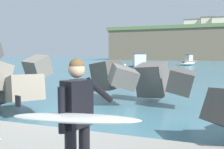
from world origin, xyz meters
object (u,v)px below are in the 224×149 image
Objects in this scene: mooring_buoy_outer at (93,68)px; station_building_east at (207,24)px; boat_mid_left at (140,68)px; mooring_buoy_middle at (130,79)px; surfer_with_board at (73,118)px; boat_near_left at (188,62)px; station_building_central at (191,25)px; mooring_buoy_inner at (125,65)px; station_building_west at (218,23)px.

mooring_buoy_outer is 77.51m from station_building_east.
station_building_east is at bearing 81.84° from boat_mid_left.
boat_mid_left is at bearing 96.51° from mooring_buoy_middle.
surfer_with_board is 100.90m from station_building_east.
station_building_east reaches higher than mooring_buoy_outer.
boat_near_left is 59.93m from station_building_central.
boat_near_left is at bearing 82.50° from mooring_buoy_middle.
surfer_with_board is 22.15m from boat_mid_left.
mooring_buoy_inner is (-10.49, -7.11, -0.43)m from boat_near_left.
boat_near_left is 0.65× the size of station_building_east.
station_building_central is 6.49m from station_building_east.
boat_mid_left is at bearing -29.04° from mooring_buoy_outer.
station_building_west is at bearing 80.43° from mooring_buoy_middle.
station_building_west is 0.94× the size of station_building_east.
mooring_buoy_middle is at bearing -96.91° from station_building_east.
station_building_west is at bearing 79.31° from boat_near_left.
station_building_central is at bearing 80.79° from mooring_buoy_outer.
mooring_buoy_inner is 66.93m from station_building_east.
mooring_buoy_outer is (-11.03, 25.84, -1.06)m from surfer_with_board.
mooring_buoy_middle is at bearing -99.57° from station_building_west.
station_building_east reaches higher than surfer_with_board.
boat_mid_left reaches higher than mooring_buoy_inner.
mooring_buoy_middle and mooring_buoy_outer have the same top height.
station_building_east is (18.43, 73.91, 14.35)m from mooring_buoy_outer.
boat_near_left reaches higher than mooring_buoy_outer.
mooring_buoy_outer is (-8.09, 11.41, 0.00)m from mooring_buoy_middle.
boat_near_left is 58.08m from station_building_east.
boat_near_left reaches higher than mooring_buoy_inner.
mooring_buoy_middle is (6.63, -22.19, 0.00)m from mooring_buoy_inner.
boat_mid_left is at bearing -93.65° from station_building_central.
boat_mid_left is at bearing -98.16° from station_building_east.
station_building_east is (6.06, -2.30, 0.11)m from station_building_central.
mooring_buoy_inner is at bearing 106.64° from mooring_buoy_middle.
station_building_east is at bearing -20.79° from station_building_central.
boat_mid_left is 15.91m from mooring_buoy_inner.
boat_near_left is (0.92, 43.73, -0.63)m from surfer_with_board.
boat_near_left is 0.77× the size of station_building_central.
mooring_buoy_outer is at bearing 113.12° from surfer_with_board.
surfer_with_board is 4.76× the size of mooring_buoy_middle.
boat_mid_left is 8.30m from mooring_buoy_outer.
station_building_central reaches higher than surfer_with_board.
boat_mid_left is 0.60× the size of station_building_east.
mooring_buoy_inner is (-5.79, 14.81, -0.44)m from boat_mid_left.
station_building_west is (22.08, 71.58, 14.11)m from mooring_buoy_outer.
station_building_central reaches higher than boat_near_left.
boat_mid_left is 10.26× the size of mooring_buoy_inner.
mooring_buoy_middle is (-3.86, -29.31, -0.43)m from boat_near_left.
surfer_with_board is 28.11m from mooring_buoy_outer.
station_building_west reaches higher than mooring_buoy_middle.
surfer_with_board is 0.43× the size of boat_near_left.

